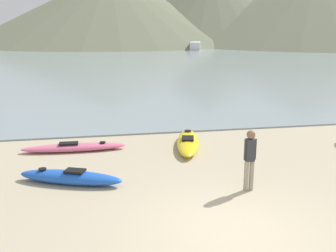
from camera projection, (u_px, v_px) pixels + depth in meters
The scene contains 10 objects.
ground_plane at pixel (233, 230), 7.86m from camera, with size 400.00×400.00×0.00m, color tan.
bay_water at pixel (115, 59), 48.25m from camera, with size 160.00×70.00×0.06m, color gray.
far_hill_midleft at pixel (111, 9), 91.02m from camera, with size 65.45×65.45×15.91m, color #6B7056.
far_hill_midright at pixel (212, 6), 94.16m from camera, with size 51.78×51.78×17.41m, color #6B7056.
far_hill_right at pixel (316, 5), 87.13m from camera, with size 64.51×64.51×17.17m, color #6B7056.
kayak_on_sand_2 at pixel (188, 142), 13.23m from camera, with size 1.41×3.15×0.37m.
kayak_on_sand_4 at pixel (70, 177), 10.14m from camera, with size 2.81×1.58×0.38m.
kayak_on_sand_5 at pixel (74, 147), 12.79m from camera, with size 3.36×0.64×0.30m.
person_near_foreground at pixel (250, 156), 9.54m from camera, with size 0.31×0.21×1.54m.
moored_boat_1 at pixel (195, 46), 68.20m from camera, with size 3.27×6.22×1.30m.
Camera 1 is at (-2.60, -6.74, 3.95)m, focal length 42.00 mm.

